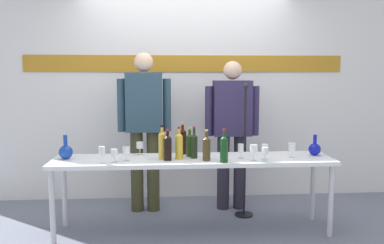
{
  "coord_description": "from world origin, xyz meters",
  "views": [
    {
      "loc": [
        -0.3,
        -3.91,
        1.54
      ],
      "look_at": [
        0.0,
        0.15,
        1.07
      ],
      "focal_mm": 38.57,
      "sensor_mm": 36.0,
      "label": 1
    }
  ],
  "objects": [
    {
      "name": "presenter_right",
      "position": [
        0.49,
        0.66,
        0.97
      ],
      "size": [
        0.61,
        0.22,
        1.68
      ],
      "color": "#27232F",
      "rests_on": "ground"
    },
    {
      "name": "wine_glass_left_0",
      "position": [
        -0.74,
        -0.14,
        0.82
      ],
      "size": [
        0.06,
        0.06,
        0.13
      ],
      "color": "white",
      "rests_on": "display_table"
    },
    {
      "name": "microphone_stand",
      "position": [
        0.59,
        0.41,
        0.48
      ],
      "size": [
        0.2,
        0.2,
        1.44
      ],
      "color": "black",
      "rests_on": "ground"
    },
    {
      "name": "wine_glass_right_1",
      "position": [
        0.56,
        -0.16,
        0.85
      ],
      "size": [
        0.07,
        0.07,
        0.15
      ],
      "color": "white",
      "rests_on": "display_table"
    },
    {
      "name": "back_wall",
      "position": [
        0.0,
        1.2,
        1.5
      ],
      "size": [
        5.53,
        0.11,
        3.0
      ],
      "color": "white",
      "rests_on": "ground"
    },
    {
      "name": "wine_bottle_3",
      "position": [
        0.01,
        0.0,
        0.86
      ],
      "size": [
        0.07,
        0.07,
        0.31
      ],
      "color": "black",
      "rests_on": "display_table"
    },
    {
      "name": "wine_glass_right_0",
      "position": [
        0.96,
        -0.05,
        0.83
      ],
      "size": [
        0.07,
        0.07,
        0.14
      ],
      "color": "white",
      "rests_on": "display_table"
    },
    {
      "name": "wine_bottle_7",
      "position": [
        -0.03,
        0.09,
        0.85
      ],
      "size": [
        0.07,
        0.07,
        0.28
      ],
      "color": "#1C4015",
      "rests_on": "display_table"
    },
    {
      "name": "wine_glass_left_1",
      "position": [
        -0.84,
        -0.2,
        0.85
      ],
      "size": [
        0.06,
        0.06,
        0.16
      ],
      "color": "white",
      "rests_on": "display_table"
    },
    {
      "name": "wine_glass_left_3",
      "position": [
        -0.52,
        0.2,
        0.83
      ],
      "size": [
        0.07,
        0.07,
        0.13
      ],
      "color": "white",
      "rests_on": "display_table"
    },
    {
      "name": "wine_glass_right_2",
      "position": [
        0.66,
        -0.2,
        0.83
      ],
      "size": [
        0.06,
        0.06,
        0.13
      ],
      "color": "white",
      "rests_on": "display_table"
    },
    {
      "name": "decanter_blue_right",
      "position": [
        1.22,
        0.05,
        0.8
      ],
      "size": [
        0.12,
        0.12,
        0.21
      ],
      "color": "#1017AE",
      "rests_on": "display_table"
    },
    {
      "name": "wine_bottle_2",
      "position": [
        0.27,
        -0.2,
        0.87
      ],
      "size": [
        0.07,
        0.07,
        0.31
      ],
      "color": "#134017",
      "rests_on": "display_table"
    },
    {
      "name": "wine_bottle_0",
      "position": [
        0.12,
        -0.12,
        0.86
      ],
      "size": [
        0.07,
        0.07,
        0.29
      ],
      "color": "#443218",
      "rests_on": "display_table"
    },
    {
      "name": "display_table",
      "position": [
        0.0,
        0.0,
        0.68
      ],
      "size": [
        2.7,
        0.57,
        0.73
      ],
      "color": "white",
      "rests_on": "ground"
    },
    {
      "name": "wine_bottle_5",
      "position": [
        -0.3,
        -0.01,
        0.88
      ],
      "size": [
        0.07,
        0.07,
        0.32
      ],
      "color": "gold",
      "rests_on": "display_table"
    },
    {
      "name": "ground_plane",
      "position": [
        0.0,
        0.0,
        0.0
      ],
      "size": [
        10.0,
        10.0,
        0.0
      ],
      "primitive_type": "plane",
      "color": "slate"
    },
    {
      "name": "wine_glass_right_3",
      "position": [
        0.45,
        -0.05,
        0.83
      ],
      "size": [
        0.06,
        0.06,
        0.14
      ],
      "color": "white",
      "rests_on": "display_table"
    },
    {
      "name": "decanter_blue_left",
      "position": [
        -1.22,
        0.05,
        0.81
      ],
      "size": [
        0.13,
        0.13,
        0.23
      ],
      "color": "#183B9F",
      "rests_on": "display_table"
    },
    {
      "name": "wine_bottle_6",
      "position": [
        -0.09,
        0.21,
        0.87
      ],
      "size": [
        0.07,
        0.07,
        0.32
      ],
      "color": "black",
      "rests_on": "display_table"
    },
    {
      "name": "wine_glass_right_4",
      "position": [
        0.67,
        -0.11,
        0.84
      ],
      "size": [
        0.06,
        0.06,
        0.15
      ],
      "color": "white",
      "rests_on": "display_table"
    },
    {
      "name": "wine_bottle_1",
      "position": [
        -0.25,
        -0.09,
        0.86
      ],
      "size": [
        0.07,
        0.07,
        0.29
      ],
      "color": "black",
      "rests_on": "display_table"
    },
    {
      "name": "wine_bottle_4",
      "position": [
        -0.14,
        -0.02,
        0.87
      ],
      "size": [
        0.08,
        0.08,
        0.31
      ],
      "color": "gold",
      "rests_on": "display_table"
    },
    {
      "name": "wine_glass_left_2",
      "position": [
        -0.64,
        -0.08,
        0.83
      ],
      "size": [
        0.07,
        0.07,
        0.14
      ],
      "color": "white",
      "rests_on": "display_table"
    },
    {
      "name": "presenter_left",
      "position": [
        -0.49,
        0.66,
        1.02
      ],
      "size": [
        0.59,
        0.22,
        1.77
      ],
      "color": "#3E3C23",
      "rests_on": "ground"
    }
  ]
}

